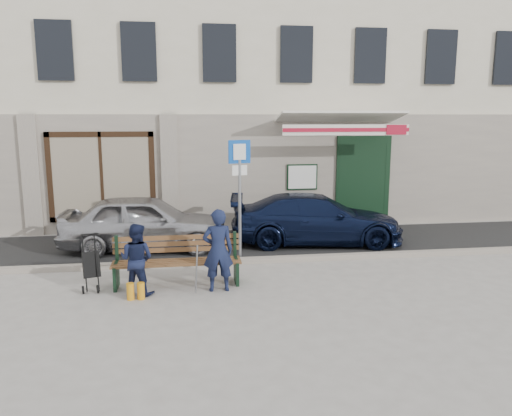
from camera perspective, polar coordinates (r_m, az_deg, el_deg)
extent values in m
plane|color=#9E9991|center=(9.46, -1.72, -9.00)|extent=(80.00, 80.00, 0.00)
cube|color=#282828|center=(12.41, -3.32, -4.24)|extent=(60.00, 3.20, 0.01)
cube|color=#9E9384|center=(10.86, -2.61, -6.09)|extent=(60.00, 0.18, 0.12)
cube|color=beige|center=(17.49, -5.06, 16.49)|extent=(20.00, 7.00, 10.00)
cube|color=#9E9384|center=(13.95, -4.04, 4.05)|extent=(20.00, 0.12, 3.20)
cube|color=maroon|center=(14.16, -17.11, 3.50)|extent=(2.50, 0.12, 2.00)
cube|color=black|center=(14.77, 12.09, 3.03)|extent=(1.60, 0.10, 2.60)
cube|color=black|center=(15.22, 11.47, 2.89)|extent=(1.25, 0.90, 2.40)
cube|color=white|center=(14.21, 5.31, 3.54)|extent=(0.80, 0.03, 0.65)
cube|color=white|center=(14.12, 9.25, 10.04)|extent=(3.40, 1.72, 0.42)
cube|color=white|center=(13.32, 10.31, 8.78)|extent=(3.40, 0.05, 0.28)
cube|color=#A4142A|center=(13.29, 10.35, 8.78)|extent=(3.40, 0.02, 0.10)
imported|color=#A6A5AA|center=(12.15, -12.58, -1.59)|extent=(3.99, 1.77, 1.33)
imported|color=black|center=(12.56, 6.90, -1.24)|extent=(4.45, 2.24, 1.24)
cylinder|color=gray|center=(10.77, -1.87, 0.44)|extent=(0.07, 0.07, 2.56)
cube|color=#0C46AA|center=(10.63, -1.91, 6.45)|extent=(0.48, 0.15, 0.49)
cube|color=white|center=(10.61, -1.89, 6.43)|extent=(0.27, 0.09, 0.33)
cube|color=white|center=(10.67, -1.89, 4.34)|extent=(0.33, 0.11, 0.22)
cube|color=brown|center=(9.53, -9.03, -6.15)|extent=(2.40, 0.50, 0.04)
cube|color=brown|center=(9.72, -9.05, -4.04)|extent=(2.40, 0.10, 0.36)
cube|color=black|center=(9.68, -15.68, -7.54)|extent=(0.06, 0.50, 0.45)
cube|color=black|center=(9.64, -2.26, -7.23)|extent=(0.06, 0.50, 0.45)
cube|color=white|center=(9.44, -4.46, -6.02)|extent=(0.34, 0.25, 0.11)
cylinder|color=gray|center=(8.87, -6.82, -7.01)|extent=(0.07, 0.34, 0.96)
cylinder|color=orange|center=(9.06, -14.16, -9.23)|extent=(0.13, 0.13, 0.30)
cylinder|color=orange|center=(9.04, -13.01, -9.22)|extent=(0.13, 0.13, 0.30)
imported|color=#151C3A|center=(9.08, -4.36, -4.83)|extent=(0.57, 0.38, 1.52)
imported|color=#141A37|center=(9.16, -13.49, -5.70)|extent=(0.77, 0.69, 1.30)
cylinder|color=black|center=(9.61, -19.16, -8.83)|extent=(0.07, 0.15, 0.15)
cylinder|color=black|center=(9.56, -17.64, -8.84)|extent=(0.07, 0.15, 0.15)
cube|color=black|center=(9.66, -18.32, -6.15)|extent=(0.36, 0.34, 0.50)
cylinder|color=black|center=(9.65, -18.37, -2.84)|extent=(0.27, 0.10, 0.02)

